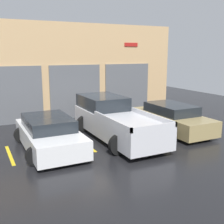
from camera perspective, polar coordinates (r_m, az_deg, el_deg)
ground_plane at (r=13.72m, az=-2.38°, el=-3.51°), size 28.00×28.00×0.00m
shophouse_building at (r=16.31m, az=-7.23°, el=8.09°), size 12.34×0.68×5.28m
pickup_truck at (r=12.23m, az=0.41°, el=-1.56°), size 2.43×5.56×1.69m
sedan_white at (r=11.05m, az=-12.69°, el=-4.37°), size 2.27×4.36×1.27m
sedan_side at (r=13.60m, az=12.06°, el=-1.26°), size 2.20×4.38×1.28m
parking_stripe_far_left at (r=10.98m, az=-20.03°, el=-8.22°), size 0.12×2.20×0.01m
parking_stripe_left at (r=11.61m, az=-5.44°, el=-6.43°), size 0.12×2.20×0.01m
parking_stripe_centre at (r=12.89m, az=6.87°, el=-4.58°), size 0.12×2.20×0.01m
parking_stripe_right at (r=14.66m, az=16.54°, el=-2.97°), size 0.12×2.20×0.01m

